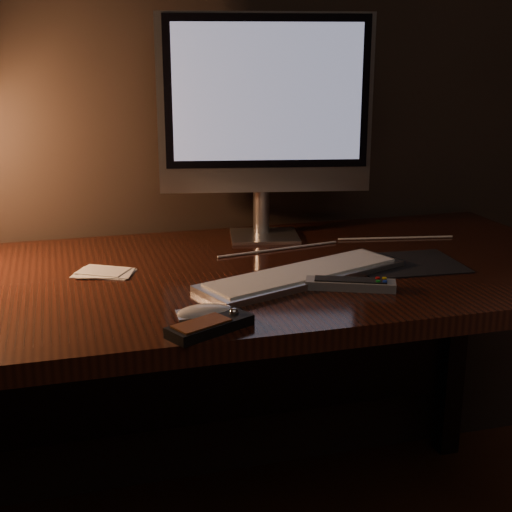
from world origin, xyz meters
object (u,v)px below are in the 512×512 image
object	(u,v)px
media_remote	(210,326)
tv_remote	(350,284)
keyboard	(303,275)
mouse	(205,314)
desk	(231,315)
monitor	(265,109)

from	to	relation	value
media_remote	tv_remote	size ratio (longest dim) A/B	0.89
keyboard	mouse	world-z (taller)	mouse
keyboard	media_remote	world-z (taller)	media_remote
desk	tv_remote	size ratio (longest dim) A/B	8.90
monitor	media_remote	distance (m)	0.71
desk	media_remote	world-z (taller)	media_remote
media_remote	desk	bearing A→B (deg)	45.30
monitor	tv_remote	world-z (taller)	monitor
monitor	keyboard	distance (m)	0.47
keyboard	mouse	xyz separation A→B (m)	(-0.24, -0.17, 0.00)
keyboard	tv_remote	size ratio (longest dim) A/B	2.59
keyboard	media_remote	distance (m)	0.34
tv_remote	media_remote	bearing A→B (deg)	-132.31
desk	keyboard	xyz separation A→B (m)	(0.11, -0.17, 0.14)
keyboard	media_remote	xyz separation A→B (m)	(-0.25, -0.23, 0.00)
desk	tv_remote	distance (m)	0.34
keyboard	tv_remote	distance (m)	0.11
monitor	keyboard	world-z (taller)	monitor
keyboard	desk	bearing A→B (deg)	104.06
media_remote	keyboard	bearing A→B (deg)	16.73
monitor	media_remote	size ratio (longest dim) A/B	3.38
tv_remote	mouse	bearing A→B (deg)	-141.15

